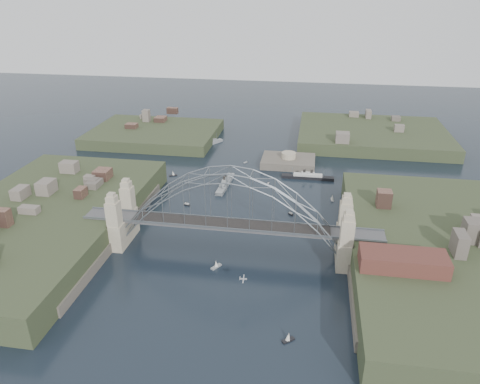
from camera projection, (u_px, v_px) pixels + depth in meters
name	position (u px, v px, depth m)	size (l,w,h in m)	color
ground	(230.00, 250.00, 128.83)	(500.00, 500.00, 0.00)	black
bridge	(229.00, 211.00, 123.69)	(84.00, 13.80, 24.60)	#4C4C4F
shore_west	(44.00, 228.00, 136.45)	(50.50, 90.00, 12.00)	#303A21
shore_east	(442.00, 262.00, 119.56)	(50.50, 90.00, 12.00)	#303A21
headland_nw	(155.00, 138.00, 221.93)	(60.00, 45.00, 9.00)	#303A21
headland_ne	(372.00, 139.00, 219.80)	(70.00, 55.00, 9.50)	#303A21
fort_island	(288.00, 165.00, 189.98)	(22.00, 16.00, 9.40)	#554E43
wharf_shed	(403.00, 261.00, 105.62)	(20.00, 8.00, 4.00)	#592D26
finger_pier	(383.00, 331.00, 97.68)	(4.00, 22.00, 1.40)	#4C4C4F
naval_cruiser_near	(225.00, 183.00, 169.66)	(3.65, 19.55, 5.83)	gray
naval_cruiser_far	(210.00, 143.00, 213.32)	(10.31, 13.99, 5.20)	gray
ocean_liner	(308.00, 177.00, 175.89)	(20.20, 2.80, 4.96)	black
aeroplane	(243.00, 279.00, 104.41)	(1.79, 3.35, 0.49)	#ADB0B4
small_boat_a	(187.00, 204.00, 154.85)	(2.58, 1.50, 1.43)	silver
small_boat_b	(291.00, 214.00, 148.41)	(1.85, 1.66, 1.43)	silver
small_boat_c	(216.00, 265.00, 120.53)	(2.68, 3.42, 2.38)	silver
small_boat_d	(332.00, 198.00, 158.13)	(1.10, 2.42, 2.38)	silver
small_boat_e	(173.00, 174.00, 178.48)	(3.27, 2.30, 2.38)	silver
small_boat_f	(268.00, 184.00, 170.97)	(0.85, 1.72, 1.43)	silver
small_boat_g	(288.00, 338.00, 95.52)	(2.84, 2.56, 2.38)	silver
small_boat_h	(245.00, 163.00, 191.69)	(1.63, 2.16, 0.45)	silver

